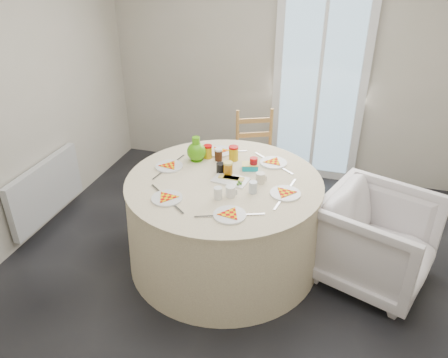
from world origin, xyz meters
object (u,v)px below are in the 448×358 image
(armchair, at_px, (377,240))
(green_pitcher, at_px, (196,152))
(radiator, at_px, (46,190))
(wooden_chair, at_px, (256,157))
(table, at_px, (224,222))

(armchair, relative_size, green_pitcher, 3.95)
(radiator, distance_m, wooden_chair, 2.12)
(armchair, bearing_deg, wooden_chair, 70.21)
(table, xyz_separation_m, wooden_chair, (0.03, 1.12, 0.09))
(radiator, bearing_deg, armchair, 1.36)
(wooden_chair, bearing_deg, green_pitcher, -136.59)
(radiator, xyz_separation_m, armchair, (3.04, 0.07, 0.01))
(armchair, distance_m, green_pitcher, 1.66)
(radiator, bearing_deg, table, -0.86)
(radiator, relative_size, table, 0.61)
(armchair, xyz_separation_m, green_pitcher, (-1.58, 0.17, 0.48))
(wooden_chair, xyz_separation_m, green_pitcher, (-0.36, -0.84, 0.40))
(table, distance_m, armchair, 1.25)
(wooden_chair, height_order, green_pitcher, green_pitcher)
(armchair, bearing_deg, table, 114.65)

